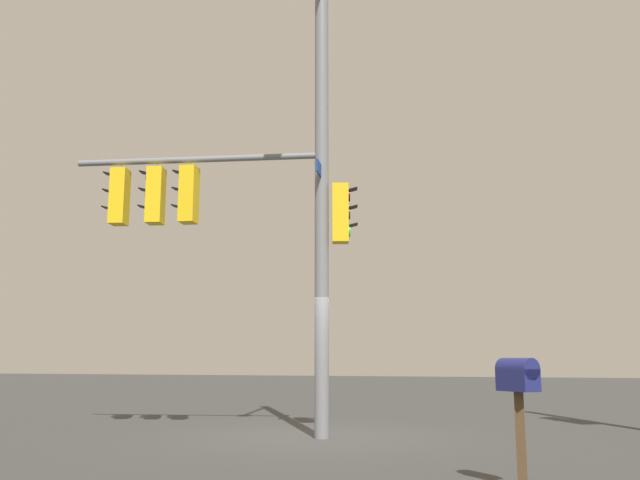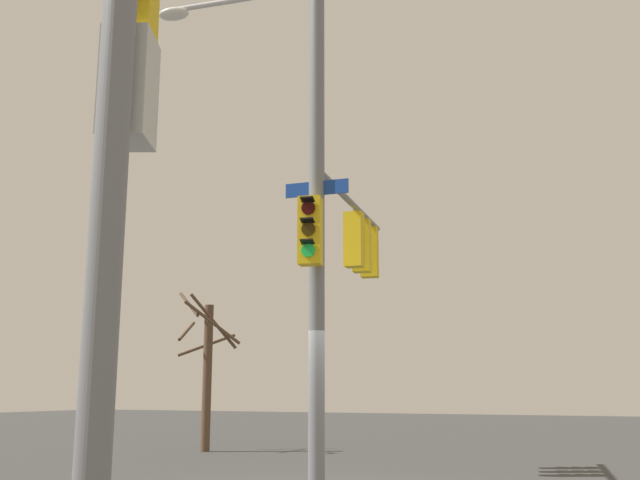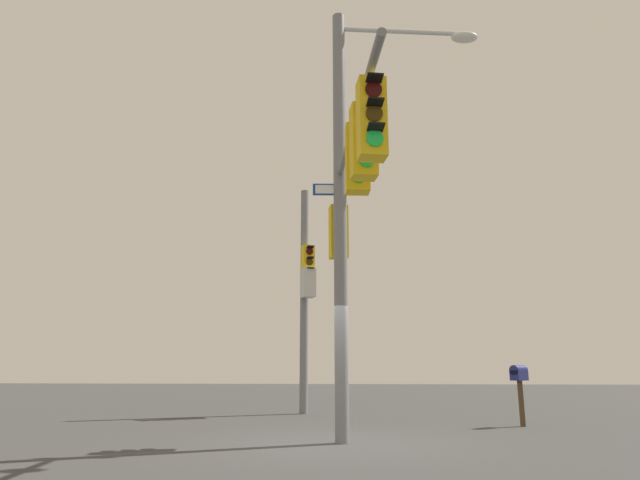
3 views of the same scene
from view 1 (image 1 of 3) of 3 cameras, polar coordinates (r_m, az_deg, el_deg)
ground_plane at (r=12.69m, az=-0.35°, el=-16.23°), size 80.00×80.00×0.00m
main_signal_pole_assembly at (r=12.89m, az=-4.70°, el=4.93°), size 3.64×5.48×8.86m
mailbox at (r=7.88m, az=16.29°, el=-11.67°), size 0.48×0.48×1.41m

